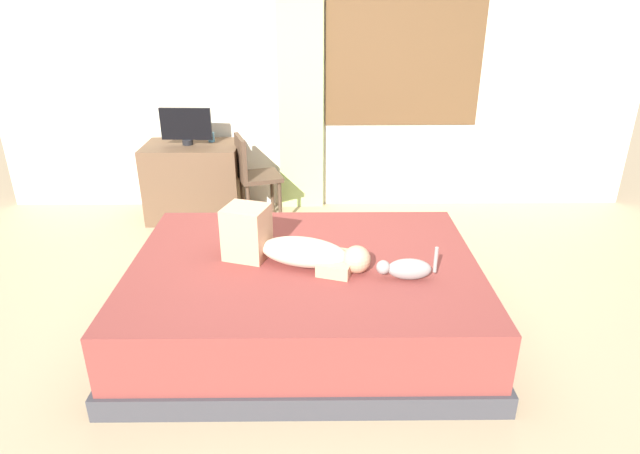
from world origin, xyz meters
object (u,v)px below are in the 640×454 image
object	(u,v)px
bed	(305,297)
chair_by_desk	(252,173)
person_lying	(289,246)
cat	(406,269)
tv_monitor	(186,126)
desk	(195,181)
cup	(211,137)

from	to	relation	value
bed	chair_by_desk	size ratio (longest dim) A/B	2.62
bed	person_lying	xyz separation A→B (m)	(-0.10, -0.01, 0.37)
cat	chair_by_desk	world-z (taller)	chair_by_desk
tv_monitor	chair_by_desk	xyz separation A→B (m)	(0.62, -0.15, -0.41)
desk	chair_by_desk	bearing A→B (deg)	-14.16
person_lying	cup	size ratio (longest dim) A/B	10.15
cup	bed	bearing A→B (deg)	-65.79
person_lying	desk	size ratio (longest dim) A/B	1.03
bed	cup	xyz separation A→B (m)	(-0.93, 2.08, 0.53)
cat	desk	xyz separation A→B (m)	(-1.72, 2.20, -0.21)
bed	cup	world-z (taller)	cup
person_lying	desk	bearing A→B (deg)	117.18
cat	chair_by_desk	distance (m)	2.35
cat	chair_by_desk	bearing A→B (deg)	118.91
desk	cup	world-z (taller)	cup
person_lying	chair_by_desk	bearing A→B (deg)	103.18
bed	person_lying	world-z (taller)	person_lying
bed	chair_by_desk	world-z (taller)	chair_by_desk
cup	person_lying	bearing A→B (deg)	-68.12
bed	cup	size ratio (longest dim) A/B	24.57
person_lying	cat	world-z (taller)	person_lying
person_lying	chair_by_desk	distance (m)	1.88
bed	cat	world-z (taller)	cat
person_lying	cup	world-z (taller)	person_lying
bed	cup	bearing A→B (deg)	114.21
person_lying	bed	bearing A→B (deg)	3.29
desk	chair_by_desk	world-z (taller)	chair_by_desk
cat	tv_monitor	bearing A→B (deg)	128.47
person_lying	desk	world-z (taller)	person_lying
cat	tv_monitor	world-z (taller)	tv_monitor
chair_by_desk	bed	bearing A→B (deg)	-73.91
bed	cat	bearing A→B (deg)	-20.52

